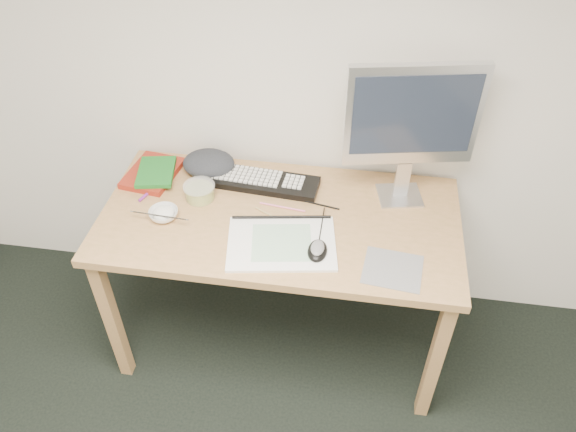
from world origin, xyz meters
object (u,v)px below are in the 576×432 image
(monitor, at_px, (412,119))
(keyboard, at_px, (263,182))
(desk, at_px, (280,232))
(rice_bowl, at_px, (164,214))
(sketchpad, at_px, (282,243))

(monitor, bearing_deg, keyboard, 169.26)
(keyboard, height_order, monitor, monitor)
(desk, relative_size, monitor, 2.42)
(desk, relative_size, rice_bowl, 12.35)
(sketchpad, height_order, monitor, monitor)
(monitor, height_order, rice_bowl, monitor)
(sketchpad, height_order, rice_bowl, rice_bowl)
(desk, height_order, monitor, monitor)
(desk, xyz_separation_m, sketchpad, (0.03, -0.15, 0.09))
(sketchpad, distance_m, keyboard, 0.37)
(desk, distance_m, sketchpad, 0.18)
(desk, relative_size, keyboard, 3.04)
(desk, distance_m, monitor, 0.67)
(rice_bowl, bearing_deg, monitor, 16.68)
(monitor, relative_size, rice_bowl, 5.11)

